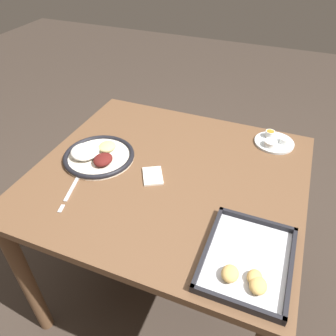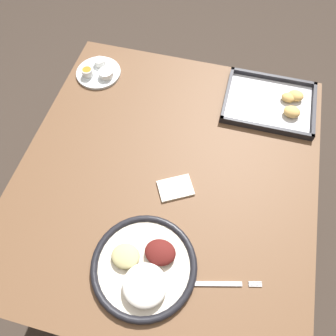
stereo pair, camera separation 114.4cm
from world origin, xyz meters
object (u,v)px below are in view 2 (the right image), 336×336
at_px(baking_tray, 274,103).
at_px(napkin, 175,188).
at_px(fork, 215,284).
at_px(saucer_plate, 99,72).
at_px(dinner_plate, 144,268).

xyz_separation_m(baking_tray, napkin, (-0.26, -0.41, -0.01)).
bearing_deg(fork, saucer_plate, 117.28).
bearing_deg(baking_tray, fork, -97.75).
bearing_deg(saucer_plate, fork, -48.72).
xyz_separation_m(dinner_plate, baking_tray, (0.28, 0.67, -0.00)).
bearing_deg(saucer_plate, napkin, -45.06).
bearing_deg(fork, napkin, 110.39).
relative_size(baking_tray, napkin, 2.52).
height_order(saucer_plate, napkin, saucer_plate).
height_order(dinner_plate, baking_tray, dinner_plate).
relative_size(fork, saucer_plate, 1.32).
distance_m(dinner_plate, fork, 0.19).
distance_m(fork, napkin, 0.30).
distance_m(fork, baking_tray, 0.66).
bearing_deg(napkin, baking_tray, 57.81).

